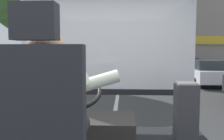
{
  "coord_description": "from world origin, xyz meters",
  "views": [
    {
      "loc": [
        0.26,
        -1.78,
        1.72
      ],
      "look_at": [
        0.08,
        1.5,
        1.45
      ],
      "focal_mm": 37.94,
      "sensor_mm": 36.0,
      "label": 1
    }
  ],
  "objects_px": {
    "fare_box": "(186,118)",
    "parked_car_green": "(182,65)",
    "steering_console": "(83,134)",
    "bus_driver": "(51,111)",
    "parked_car_white": "(206,72)"
  },
  "relations": [
    {
      "from": "parked_car_green",
      "to": "parked_car_white",
      "type": "bearing_deg",
      "value": -91.4
    },
    {
      "from": "bus_driver",
      "to": "fare_box",
      "type": "distance_m",
      "value": 1.63
    },
    {
      "from": "steering_console",
      "to": "parked_car_green",
      "type": "xyz_separation_m",
      "value": [
        4.72,
        15.32,
        -0.22
      ]
    },
    {
      "from": "fare_box",
      "to": "parked_car_green",
      "type": "height_order",
      "value": "fare_box"
    },
    {
      "from": "parked_car_white",
      "to": "parked_car_green",
      "type": "xyz_separation_m",
      "value": [
        0.14,
        5.61,
        -0.02
      ]
    },
    {
      "from": "bus_driver",
      "to": "fare_box",
      "type": "relative_size",
      "value": 1.07
    },
    {
      "from": "parked_car_green",
      "to": "bus_driver",
      "type": "bearing_deg",
      "value": -106.05
    },
    {
      "from": "parked_car_white",
      "to": "bus_driver",
      "type": "bearing_deg",
      "value": -113.02
    },
    {
      "from": "steering_console",
      "to": "parked_car_green",
      "type": "relative_size",
      "value": 0.28
    },
    {
      "from": "steering_console",
      "to": "fare_box",
      "type": "bearing_deg",
      "value": 4.29
    },
    {
      "from": "steering_console",
      "to": "parked_car_white",
      "type": "height_order",
      "value": "steering_console"
    },
    {
      "from": "parked_car_white",
      "to": "parked_car_green",
      "type": "relative_size",
      "value": 0.98
    },
    {
      "from": "steering_console",
      "to": "fare_box",
      "type": "relative_size",
      "value": 1.42
    },
    {
      "from": "steering_console",
      "to": "fare_box",
      "type": "xyz_separation_m",
      "value": [
        1.09,
        0.08,
        0.16
      ]
    },
    {
      "from": "steering_console",
      "to": "fare_box",
      "type": "height_order",
      "value": "steering_console"
    }
  ]
}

